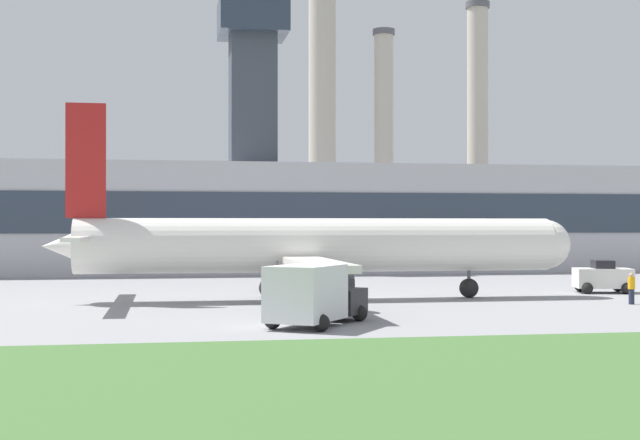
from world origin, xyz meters
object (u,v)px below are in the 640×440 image
baggage_truck (313,296)px  pushback_tug (603,278)px  airplane (312,247)px  ground_crew_person (631,288)px

baggage_truck → pushback_tug: bearing=35.7°
airplane → ground_crew_person: (16.28, -5.50, -2.11)m
ground_crew_person → baggage_truck: bearing=-158.7°
baggage_truck → ground_crew_person: size_ratio=3.72×
airplane → pushback_tug: 18.87m
airplane → ground_crew_person: size_ratio=17.91×
pushback_tug → ground_crew_person: 8.05m
pushback_tug → baggage_truck: (-20.62, -14.81, 0.35)m
pushback_tug → ground_crew_person: bearing=-107.0°
pushback_tug → baggage_truck: baggage_truck is taller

